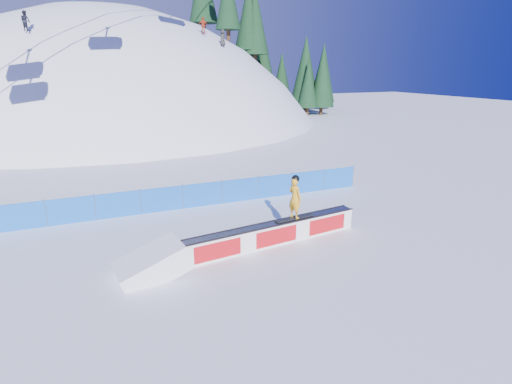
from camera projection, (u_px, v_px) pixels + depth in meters
name	position (u px, v px, depth m)	size (l,w,h in m)	color
ground	(184.00, 248.00, 15.35)	(160.00, 160.00, 0.00)	white
snow_hill	(125.00, 246.00, 57.68)	(64.00, 64.00, 64.00)	white
treeline	(275.00, 43.00, 55.81)	(20.73, 12.11, 19.13)	#342115
safety_fence	(162.00, 200.00, 19.13)	(22.05, 0.05, 1.30)	blue
rail_box	(273.00, 234.00, 15.55)	(7.65, 1.47, 0.92)	white
snow_ramp	(153.00, 274.00, 13.42)	(2.29, 1.53, 0.86)	white
snowboarder	(295.00, 197.00, 15.61)	(1.73, 0.70, 1.78)	black
distant_skiers	(124.00, 16.00, 39.91)	(18.83, 10.13, 6.18)	black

